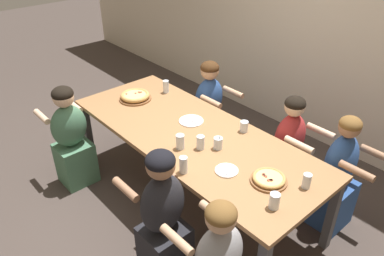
% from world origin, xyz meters
% --- Properties ---
extents(ground_plane, '(18.00, 18.00, 0.00)m').
position_xyz_m(ground_plane, '(0.00, 0.00, 0.00)').
color(ground_plane, '#423833').
rests_on(ground_plane, ground).
extents(restaurant_back_panel, '(10.00, 0.06, 3.20)m').
position_xyz_m(restaurant_back_panel, '(0.00, 1.92, 1.60)').
color(restaurant_back_panel, beige).
rests_on(restaurant_back_panel, ground).
extents(dining_table, '(2.59, 1.02, 0.78)m').
position_xyz_m(dining_table, '(0.00, 0.00, 0.71)').
color(dining_table, '#996B42').
rests_on(dining_table, ground).
extents(pizza_board_main, '(0.34, 0.34, 0.07)m').
position_xyz_m(pizza_board_main, '(-0.90, -0.01, 0.81)').
color(pizza_board_main, brown).
rests_on(pizza_board_main, dining_table).
extents(pizza_board_second, '(0.28, 0.28, 0.05)m').
position_xyz_m(pizza_board_second, '(0.90, -0.03, 0.80)').
color(pizza_board_second, brown).
rests_on(pizza_board_second, dining_table).
extents(empty_plate_a, '(0.18, 0.18, 0.02)m').
position_xyz_m(empty_plate_a, '(0.60, -0.17, 0.78)').
color(empty_plate_a, white).
rests_on(empty_plate_a, dining_table).
extents(empty_plate_b, '(0.24, 0.24, 0.02)m').
position_xyz_m(empty_plate_b, '(-0.16, 0.13, 0.78)').
color(empty_plate_b, white).
rests_on(empty_plate_b, dining_table).
extents(cocktail_glass_blue, '(0.08, 0.08, 0.13)m').
position_xyz_m(cocktail_glass_blue, '(0.33, 0.00, 0.82)').
color(cocktail_glass_blue, silver).
rests_on(cocktail_glass_blue, dining_table).
extents(drinking_glass_a, '(0.06, 0.06, 0.14)m').
position_xyz_m(drinking_glass_a, '(-0.81, 0.34, 0.84)').
color(drinking_glass_a, silver).
rests_on(drinking_glass_a, dining_table).
extents(drinking_glass_b, '(0.07, 0.07, 0.14)m').
position_xyz_m(drinking_glass_b, '(0.39, -0.43, 0.84)').
color(drinking_glass_b, silver).
rests_on(drinking_glass_b, dining_table).
extents(drinking_glass_c, '(0.07, 0.07, 0.12)m').
position_xyz_m(drinking_glass_c, '(0.24, -0.11, 0.84)').
color(drinking_glass_c, silver).
rests_on(drinking_glass_c, dining_table).
extents(drinking_glass_d, '(0.06, 0.06, 0.12)m').
position_xyz_m(drinking_glass_d, '(1.12, 0.13, 0.83)').
color(drinking_glass_d, silver).
rests_on(drinking_glass_d, dining_table).
extents(drinking_glass_e, '(0.08, 0.08, 0.10)m').
position_xyz_m(drinking_glass_e, '(0.30, 0.37, 0.82)').
color(drinking_glass_e, silver).
rests_on(drinking_glass_e, dining_table).
extents(drinking_glass_f, '(0.07, 0.07, 0.13)m').
position_xyz_m(drinking_glass_f, '(0.12, -0.24, 0.83)').
color(drinking_glass_f, silver).
rests_on(drinking_glass_f, dining_table).
extents(drinking_glass_g, '(0.07, 0.07, 0.12)m').
position_xyz_m(drinking_glass_g, '(1.10, -0.22, 0.83)').
color(drinking_glass_g, silver).
rests_on(drinking_glass_g, dining_table).
extents(diner_far_right, '(0.51, 0.40, 1.13)m').
position_xyz_m(diner_far_right, '(1.09, 0.73, 0.51)').
color(diner_far_right, '#2D5193').
rests_on(diner_far_right, ground).
extents(diner_near_midright, '(0.51, 0.40, 1.17)m').
position_xyz_m(diner_near_midright, '(0.50, -0.73, 0.54)').
color(diner_near_midright, '#232328').
rests_on(diner_near_midright, ground).
extents(diner_far_midright, '(0.51, 0.40, 1.11)m').
position_xyz_m(diner_far_midright, '(0.57, 0.73, 0.50)').
color(diner_far_midright, '#B22D2D').
rests_on(diner_far_midright, ground).
extents(diner_far_midleft, '(0.51, 0.40, 1.12)m').
position_xyz_m(diner_far_midleft, '(-0.53, 0.73, 0.52)').
color(diner_far_midleft, '#2D5193').
rests_on(diner_far_midleft, ground).
extents(diner_near_left, '(0.51, 0.40, 1.11)m').
position_xyz_m(diner_near_left, '(-1.02, -0.73, 0.51)').
color(diner_near_left, '#477556').
rests_on(diner_near_left, ground).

